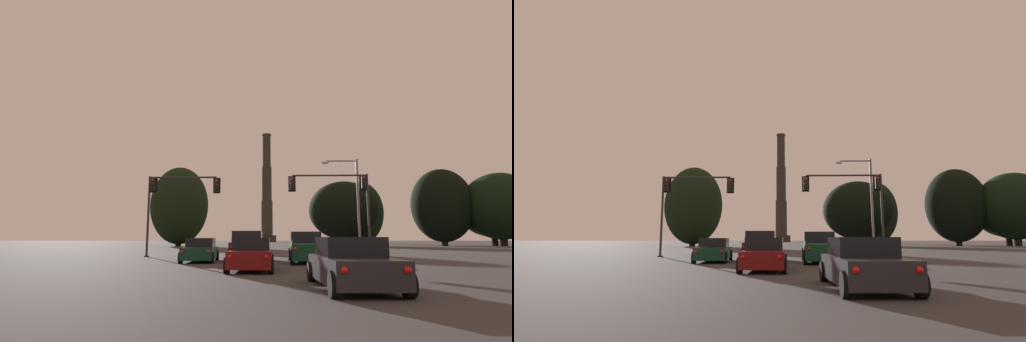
{
  "view_description": "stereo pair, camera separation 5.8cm",
  "coord_description": "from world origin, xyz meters",
  "views": [
    {
      "loc": [
        0.95,
        -2.25,
        1.38
      ],
      "look_at": [
        -0.81,
        57.48,
        11.55
      ],
      "focal_mm": 28.0,
      "sensor_mm": 36.0,
      "label": 1
    },
    {
      "loc": [
        1.01,
        -2.25,
        1.38
      ],
      "look_at": [
        -0.81,
        57.48,
        11.55
      ],
      "focal_mm": 28.0,
      "sensor_mm": 36.0,
      "label": 2
    }
  ],
  "objects": [
    {
      "name": "treeline_far_left",
      "position": [
        15.56,
        75.23,
        6.79
      ],
      "size": [
        13.39,
        12.05,
        12.39
      ],
      "color": "black",
      "rests_on": "ground_plane"
    },
    {
      "name": "treeline_center_left",
      "position": [
        44.72,
        74.17,
        7.47
      ],
      "size": [
        13.56,
        12.21,
        13.76
      ],
      "color": "black",
      "rests_on": "ground_plane"
    },
    {
      "name": "traffic_light_overhead_right",
      "position": [
        6.71,
        28.89,
        4.93
      ],
      "size": [
        6.35,
        0.5,
        6.4
      ],
      "color": "#2D2D30",
      "rests_on": "ground_plane"
    },
    {
      "name": "suv_center_lane_front",
      "position": [
        -0.33,
        23.46,
        0.9
      ],
      "size": [
        2.18,
        4.93,
        1.86
      ],
      "rotation": [
        0.0,
        0.0,
        -0.02
      ],
      "color": "black",
      "rests_on": "ground_plane"
    },
    {
      "name": "treeline_center_right",
      "position": [
        44.23,
        76.18,
        5.82
      ],
      "size": [
        11.38,
        10.24,
        9.98
      ],
      "color": "black",
      "rests_on": "ground_plane"
    },
    {
      "name": "treeline_far_right",
      "position": [
        -15.71,
        72.44,
        7.57
      ],
      "size": [
        10.84,
        9.76,
        14.82
      ],
      "color": "black",
      "rests_on": "ground_plane"
    },
    {
      "name": "sedan_right_lane_third",
      "position": [
        3.31,
        9.44,
        0.67
      ],
      "size": [
        2.13,
        4.76,
        1.43
      ],
      "rotation": [
        0.0,
        0.0,
        0.03
      ],
      "color": "#232328",
      "rests_on": "ground_plane"
    },
    {
      "name": "traffic_light_overhead_left",
      "position": [
        -6.61,
        29.02,
        4.84
      ],
      "size": [
        5.85,
        0.5,
        6.32
      ],
      "color": "#2D2D30",
      "rests_on": "ground_plane"
    },
    {
      "name": "sedan_center_lane_second",
      "position": [
        0.22,
        15.95,
        0.67
      ],
      "size": [
        2.05,
        4.73,
        1.43
      ],
      "rotation": [
        0.0,
        0.0,
        -0.02
      ],
      "color": "maroon",
      "rests_on": "ground_plane"
    },
    {
      "name": "treeline_right_mid",
      "position": [
        34.75,
        76.11,
        7.79
      ],
      "size": [
        11.59,
        10.43,
        14.88
      ],
      "color": "black",
      "rests_on": "ground_plane"
    },
    {
      "name": "smokestack",
      "position": [
        0.55,
        171.43,
        18.71
      ],
      "size": [
        7.94,
        7.94,
        47.65
      ],
      "color": "#2B2722",
      "rests_on": "ground_plane"
    },
    {
      "name": "sedan_left_lane_front",
      "position": [
        -3.18,
        22.51,
        0.67
      ],
      "size": [
        2.2,
        4.78,
        1.43
      ],
      "rotation": [
        0.0,
        0.0,
        0.05
      ],
      "color": "#0F3823",
      "rests_on": "ground_plane"
    },
    {
      "name": "street_lamp",
      "position": [
        8.08,
        31.47,
        5.0
      ],
      "size": [
        3.1,
        0.36,
        8.11
      ],
      "color": "slate",
      "rests_on": "ground_plane"
    },
    {
      "name": "pickup_truck_right_lane_front",
      "position": [
        3.3,
        22.13,
        0.8
      ],
      "size": [
        2.34,
        5.56,
        1.82
      ],
      "rotation": [
        0.0,
        0.0,
        -0.03
      ],
      "color": "#0F3823",
      "rests_on": "ground_plane"
    },
    {
      "name": "treeline_left_mid",
      "position": [
        19.12,
        75.76,
        6.42
      ],
      "size": [
        8.29,
        7.46,
        12.3
      ],
      "color": "black",
      "rests_on": "ground_plane"
    }
  ]
}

